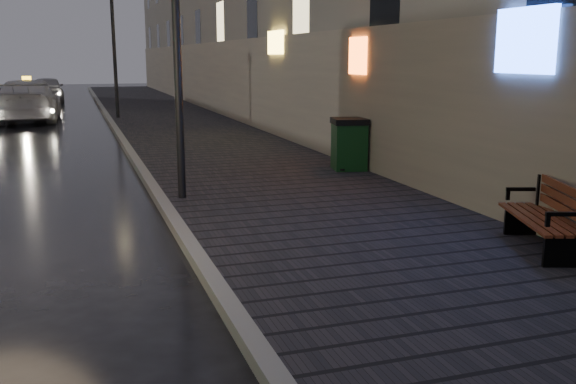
% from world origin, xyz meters
% --- Properties ---
extents(ground, '(120.00, 120.00, 0.00)m').
position_xyz_m(ground, '(0.00, 0.00, 0.00)').
color(ground, black).
rests_on(ground, ground).
extents(sidewalk, '(4.60, 58.00, 0.15)m').
position_xyz_m(sidewalk, '(3.90, 21.00, 0.07)').
color(sidewalk, black).
rests_on(sidewalk, ground).
extents(curb, '(0.20, 58.00, 0.15)m').
position_xyz_m(curb, '(1.50, 21.00, 0.07)').
color(curb, slate).
rests_on(curb, ground).
extents(lamp_near, '(0.36, 0.36, 5.28)m').
position_xyz_m(lamp_near, '(1.85, 6.00, 3.49)').
color(lamp_near, black).
rests_on(lamp_near, sidewalk).
extents(lamp_far, '(0.36, 0.36, 5.28)m').
position_xyz_m(lamp_far, '(1.85, 22.00, 3.49)').
color(lamp_far, black).
rests_on(lamp_far, sidewalk).
extents(bench, '(1.11, 1.80, 0.87)m').
position_xyz_m(bench, '(5.78, 1.40, 0.59)').
color(bench, black).
rests_on(bench, sidewalk).
extents(trash_bin, '(0.87, 0.87, 1.12)m').
position_xyz_m(trash_bin, '(5.80, 7.71, 0.72)').
color(trash_bin, black).
rests_on(trash_bin, sidewalk).
extents(taxi_mid, '(2.51, 5.82, 1.67)m').
position_xyz_m(taxi_mid, '(-1.56, 23.07, 0.83)').
color(taxi_mid, silver).
rests_on(taxi_mid, ground).
extents(car_far, '(1.89, 4.39, 1.48)m').
position_xyz_m(car_far, '(-1.18, 34.48, 0.74)').
color(car_far, '#9A9AA1').
rests_on(car_far, ground).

